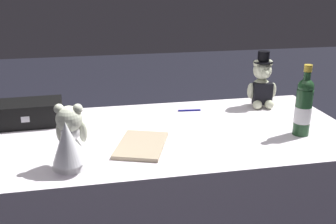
{
  "coord_description": "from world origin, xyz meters",
  "views": [
    {
      "loc": [
        -0.34,
        -1.7,
        1.49
      ],
      "look_at": [
        0.0,
        0.0,
        0.88
      ],
      "focal_mm": 41.9,
      "sensor_mm": 36.0,
      "label": 1
    }
  ],
  "objects_px": {
    "gift_case_black": "(29,113)",
    "guestbook": "(141,145)",
    "signing_pen": "(188,110)",
    "champagne_bottle": "(304,106)",
    "teddy_bear_groom": "(262,85)",
    "teddy_bear_bride": "(70,141)"
  },
  "relations": [
    {
      "from": "teddy_bear_groom",
      "to": "champagne_bottle",
      "type": "distance_m",
      "value": 0.43
    },
    {
      "from": "teddy_bear_groom",
      "to": "champagne_bottle",
      "type": "xyz_separation_m",
      "value": [
        0.01,
        -0.43,
        0.01
      ]
    },
    {
      "from": "champagne_bottle",
      "to": "teddy_bear_groom",
      "type": "bearing_deg",
      "value": 91.43
    },
    {
      "from": "signing_pen",
      "to": "gift_case_black",
      "type": "bearing_deg",
      "value": -177.94
    },
    {
      "from": "guestbook",
      "to": "champagne_bottle",
      "type": "bearing_deg",
      "value": 19.1
    },
    {
      "from": "guestbook",
      "to": "teddy_bear_bride",
      "type": "bearing_deg",
      "value": -135.12
    },
    {
      "from": "teddy_bear_groom",
      "to": "guestbook",
      "type": "xyz_separation_m",
      "value": [
        -0.74,
        -0.43,
        -0.12
      ]
    },
    {
      "from": "gift_case_black",
      "to": "guestbook",
      "type": "xyz_separation_m",
      "value": [
        0.51,
        -0.39,
        -0.05
      ]
    },
    {
      "from": "gift_case_black",
      "to": "guestbook",
      "type": "relative_size",
      "value": 1.15
    },
    {
      "from": "teddy_bear_bride",
      "to": "gift_case_black",
      "type": "distance_m",
      "value": 0.58
    },
    {
      "from": "champagne_bottle",
      "to": "gift_case_black",
      "type": "relative_size",
      "value": 1.01
    },
    {
      "from": "teddy_bear_bride",
      "to": "champagne_bottle",
      "type": "relative_size",
      "value": 0.77
    },
    {
      "from": "teddy_bear_groom",
      "to": "champagne_bottle",
      "type": "bearing_deg",
      "value": -88.57
    },
    {
      "from": "teddy_bear_groom",
      "to": "gift_case_black",
      "type": "distance_m",
      "value": 1.26
    },
    {
      "from": "teddy_bear_groom",
      "to": "teddy_bear_bride",
      "type": "xyz_separation_m",
      "value": [
        -1.03,
        -0.57,
        -0.01
      ]
    },
    {
      "from": "guestbook",
      "to": "signing_pen",
      "type": "bearing_deg",
      "value": 72.45
    },
    {
      "from": "teddy_bear_bride",
      "to": "signing_pen",
      "type": "relative_size",
      "value": 1.93
    },
    {
      "from": "teddy_bear_bride",
      "to": "signing_pen",
      "type": "xyz_separation_m",
      "value": [
        0.61,
        0.56,
        -0.11
      ]
    },
    {
      "from": "signing_pen",
      "to": "gift_case_black",
      "type": "relative_size",
      "value": 0.4
    },
    {
      "from": "champagne_bottle",
      "to": "guestbook",
      "type": "relative_size",
      "value": 1.16
    },
    {
      "from": "champagne_bottle",
      "to": "signing_pen",
      "type": "distance_m",
      "value": 0.62
    },
    {
      "from": "champagne_bottle",
      "to": "signing_pen",
      "type": "height_order",
      "value": "champagne_bottle"
    }
  ]
}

